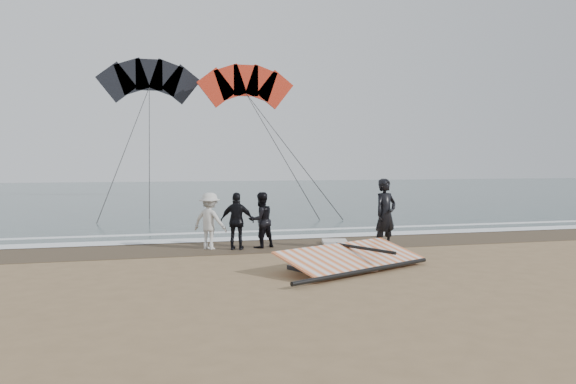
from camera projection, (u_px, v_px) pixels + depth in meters
name	position (u px, v px, depth m)	size (l,w,h in m)	color
ground	(332.00, 275.00, 11.78)	(120.00, 120.00, 0.00)	#8C704C
sea	(192.00, 193.00, 43.64)	(120.00, 54.00, 0.02)	#233838
wet_sand	(280.00, 245.00, 16.12)	(120.00, 2.80, 0.01)	#4C3D2B
foam_near	(269.00, 238.00, 17.47)	(120.00, 0.90, 0.01)	white
foam_far	(258.00, 231.00, 19.11)	(120.00, 0.45, 0.01)	white
man_main	(385.00, 214.00, 15.12)	(0.70, 0.46, 1.93)	black
board_white	(355.00, 259.00, 13.39)	(0.71, 2.53, 0.10)	silver
board_cream	(338.00, 247.00, 15.34)	(0.71, 2.65, 0.11)	beige
trio_cluster	(233.00, 221.00, 15.29)	(2.43, 1.16, 1.56)	black
sail_rig	(347.00, 259.00, 12.56)	(3.74, 3.06, 0.49)	black
kite_red	(246.00, 89.00, 36.07)	(6.93, 7.44, 16.20)	red
kite_dark	(149.00, 83.00, 36.03)	(7.32, 7.59, 16.72)	black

